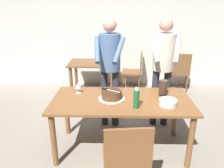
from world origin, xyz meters
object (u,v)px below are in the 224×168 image
Objects in this scene: wine_glass_near at (78,86)px; water_bottle at (136,99)px; plate_stack at (168,102)px; background_chair_1 at (179,70)px; hurricane_lamp at (163,88)px; main_dining_table at (121,107)px; background_chair_0 at (135,70)px; person_cutting_cake at (110,62)px; cake_knife at (107,89)px; background_table at (93,70)px; person_standing_beside at (163,62)px; cake_on_platter at (112,95)px; chair_near_side at (126,158)px.

water_bottle is at bearing -29.58° from wine_glass_near.
plate_stack is 0.88× the size of water_bottle.
hurricane_lamp is at bearing -111.59° from background_chair_1.
main_dining_table is 2.26m from background_chair_0.
hurricane_lamp reaches higher than plate_stack.
person_cutting_cake is (-0.34, 0.87, 0.21)m from water_bottle.
main_dining_table is 8.49× the size of hurricane_lamp.
background_table is (-0.40, 1.87, -0.29)m from cake_knife.
person_standing_beside is at bearing -45.48° from background_table.
water_bottle is at bearing -135.41° from hurricane_lamp.
hurricane_lamp reaches higher than background_chair_1.
person_cutting_cake is (0.02, 0.59, 0.21)m from cake_knife.
main_dining_table is 1.78× the size of background_table.
main_dining_table is 0.79m from person_cutting_cake.
plate_stack is at bearing -108.91° from background_chair_1.
background_chair_0 is at bearing 85.54° from water_bottle.
plate_stack is 0.13× the size of person_standing_beside.
background_chair_1 is (1.55, 2.14, -0.37)m from cake_knife.
plate_stack is 0.87m from person_standing_beside.
hurricane_lamp is at bearing 7.82° from cake_knife.
water_bottle reaches higher than background_table.
plate_stack is 0.41m from water_bottle.
hurricane_lamp is at bearing 44.59° from water_bottle.
person_cutting_cake is (-0.05, 0.63, 0.27)m from cake_on_platter.
cake_knife is 0.45m from water_bottle.
person_standing_beside is (0.47, 0.90, 0.21)m from water_bottle.
person_standing_beside is 1.70m from chair_near_side.
cake_on_platter is 1.62× the size of hurricane_lamp.
main_dining_table is at bearing -18.63° from wine_glass_near.
hurricane_lamp is at bearing -84.65° from background_chair_0.
person_cutting_cake is at bearing 94.13° from cake_on_platter.
background_chair_0 is at bearing 100.32° from person_standing_beside.
water_bottle is 2.49m from background_chair_0.
main_dining_table is 0.61m from hurricane_lamp.
hurricane_lamp reaches higher than cake_knife.
wine_glass_near is 1.74m from background_table.
chair_near_side reaches higher than cake_knife.
cake_on_platter is at bearing -30.53° from cake_knife.
chair_near_side is at bearing -113.87° from background_chair_1.
main_dining_table is 0.20m from cake_on_platter.
cake_on_platter is 1.36× the size of water_bottle.
cake_on_platter is 0.20× the size of person_standing_beside.
person_standing_beside is at bearing 46.30° from main_dining_table.
main_dining_table reaches higher than background_table.
chair_near_side is 3.04m from background_chair_0.
background_table is (-0.41, 1.28, -0.50)m from person_cutting_cake.
water_bottle is 0.28× the size of chair_near_side.
person_cutting_cake reaches higher than background_chair_1.
cake_on_platter is 0.70m from plate_stack.
background_chair_0 reaches higher than cake_on_platter.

